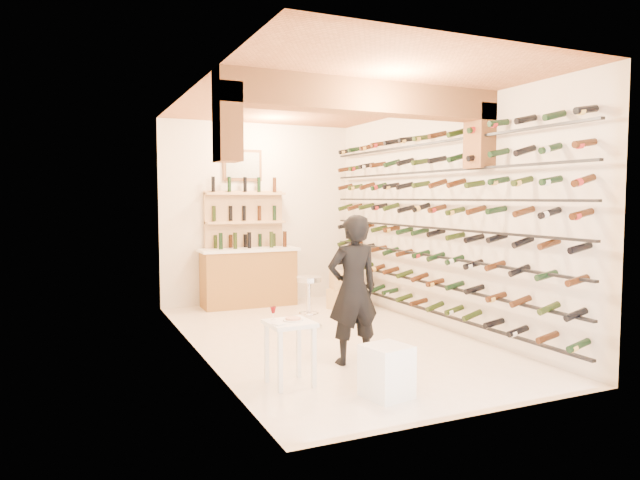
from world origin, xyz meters
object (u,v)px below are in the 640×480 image
Objects in this scene: chrome_barstool at (309,298)px; crate_lower at (346,299)px; tasting_table at (289,333)px; person at (353,290)px; wine_rack at (426,221)px; white_stool at (387,371)px; back_counter at (249,276)px.

chrome_barstool reaches higher than crate_lower.
tasting_table is 1.06m from person.
wine_rack reaches higher than tasting_table.
white_stool is (0.71, -0.71, -0.28)m from tasting_table.
back_counter is 3.44× the size of white_stool.
tasting_table is 1.39× the size of crate_lower.
chrome_barstool is 1.58m from crate_lower.
wine_rack is at bearing -146.62° from person.
tasting_table is 0.46× the size of person.
white_stool is 4.34m from crate_lower.
white_stool is 3.01m from chrome_barstool.
white_stool is at bearing -111.76° from crate_lower.
white_stool is at bearing -47.70° from tasting_table.
person is (0.05, -3.81, 0.31)m from back_counter.
person is at bearing -115.49° from crate_lower.
person is (0.93, 0.41, 0.31)m from tasting_table.
wine_rack reaches higher than crate_lower.
person is 1.91m from chrome_barstool.
back_counter is 1.98m from chrome_barstool.
person reaches higher than back_counter.
crate_lower is at bearing 52.62° from tasting_table.
chrome_barstool is at bearing 155.74° from wine_rack.
tasting_table is at bearing -101.69° from back_counter.
wine_rack reaches higher than chrome_barstool.
tasting_table is 1.06× the size of chrome_barstool.
wine_rack is at bearing 27.62° from tasting_table.
wine_rack is 3.30m from white_stool.
white_stool is at bearing -98.91° from chrome_barstool.
crate_lower is at bearing 102.59° from wine_rack.
tasting_table is 2.55m from chrome_barstool.
tasting_table reaches higher than chrome_barstool.
wine_rack is at bearing 48.75° from white_stool.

